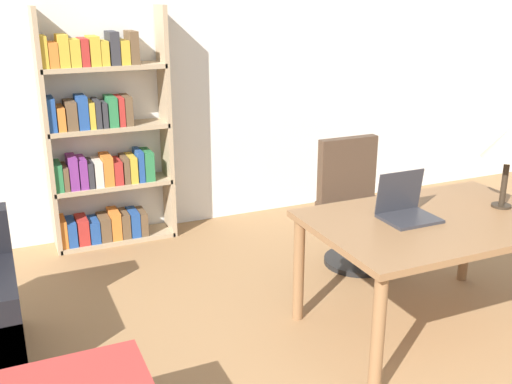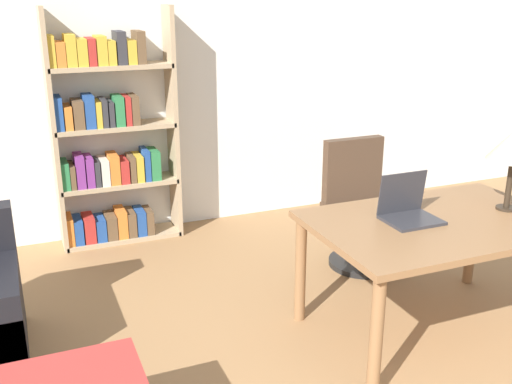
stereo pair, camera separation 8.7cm
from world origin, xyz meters
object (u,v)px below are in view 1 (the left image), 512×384
desk (434,232)px  bookshelf (102,143)px  laptop (406,208)px  office_chair (356,208)px  table_lamp (510,144)px

desk → bookshelf: bookshelf is taller
laptop → office_chair: laptop is taller
bookshelf → desk: bearing=-54.8°
table_lamp → bookshelf: bearing=133.1°
desk → bookshelf: (-1.55, 2.19, 0.21)m
desk → laptop: 0.23m
laptop → bookshelf: bookshelf is taller
desk → laptop: (-0.16, 0.08, 0.15)m
laptop → bookshelf: 2.53m
table_lamp → office_chair: size_ratio=0.53×
desk → office_chair: office_chair is taller
table_lamp → office_chair: bearing=109.8°
table_lamp → bookshelf: 3.02m
table_lamp → office_chair: (-0.37, 1.04, -0.70)m
laptop → table_lamp: bearing=-7.5°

